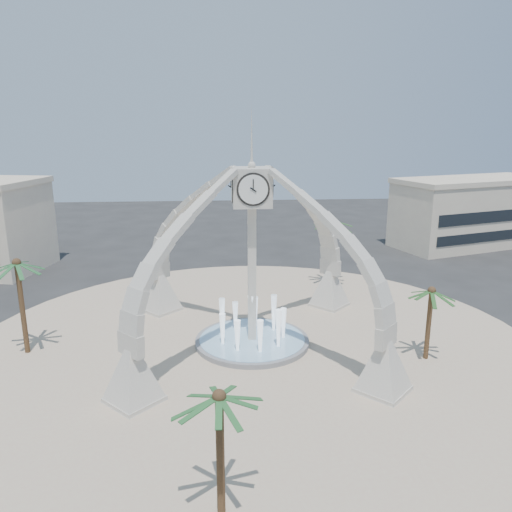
{
  "coord_description": "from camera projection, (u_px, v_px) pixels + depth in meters",
  "views": [
    {
      "loc": [
        -2.23,
        -32.35,
        14.91
      ],
      "look_at": [
        0.43,
        2.0,
        5.89
      ],
      "focal_mm": 35.0,
      "sensor_mm": 36.0,
      "label": 1
    }
  ],
  "objects": [
    {
      "name": "fountain",
      "position": [
        252.0,
        340.0,
        35.07
      ],
      "size": [
        8.0,
        8.0,
        3.62
      ],
      "color": "gray",
      "rests_on": "ground"
    },
    {
      "name": "ground",
      "position": [
        252.0,
        344.0,
        35.15
      ],
      "size": [
        140.0,
        140.0,
        0.0
      ],
      "primitive_type": "plane",
      "color": "#282828",
      "rests_on": "ground"
    },
    {
      "name": "building_ne",
      "position": [
        472.0,
        212.0,
        63.3
      ],
      "size": [
        21.87,
        14.17,
        8.6
      ],
      "rotation": [
        0.0,
        0.0,
        0.31
      ],
      "color": "beige",
      "rests_on": "ground"
    },
    {
      "name": "palm_east",
      "position": [
        432.0,
        292.0,
        31.71
      ],
      "size": [
        3.75,
        3.75,
        5.38
      ],
      "rotation": [
        0.0,
        0.0,
        0.13
      ],
      "color": "brown",
      "rests_on": "ground"
    },
    {
      "name": "palm_west",
      "position": [
        17.0,
        264.0,
        32.19
      ],
      "size": [
        4.55,
        4.55,
        7.02
      ],
      "rotation": [
        0.0,
        0.0,
        0.31
      ],
      "color": "brown",
      "rests_on": "ground"
    },
    {
      "name": "plaza",
      "position": [
        252.0,
        344.0,
        35.14
      ],
      "size": [
        40.0,
        40.0,
        0.06
      ],
      "primitive_type": "cylinder",
      "color": "#BEAD8D",
      "rests_on": "ground"
    },
    {
      "name": "palm_north",
      "position": [
        333.0,
        222.0,
        46.23
      ],
      "size": [
        4.94,
        4.94,
        7.14
      ],
      "rotation": [
        0.0,
        0.0,
        -0.28
      ],
      "color": "brown",
      "rests_on": "ground"
    },
    {
      "name": "palm_south",
      "position": [
        219.0,
        398.0,
        18.51
      ],
      "size": [
        4.52,
        4.52,
        5.82
      ],
      "rotation": [
        0.0,
        0.0,
        0.39
      ],
      "color": "brown",
      "rests_on": "ground"
    },
    {
      "name": "clock_tower",
      "position": [
        252.0,
        255.0,
        33.5
      ],
      "size": [
        17.94,
        17.94,
        16.3
      ],
      "color": "beige",
      "rests_on": "ground"
    }
  ]
}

